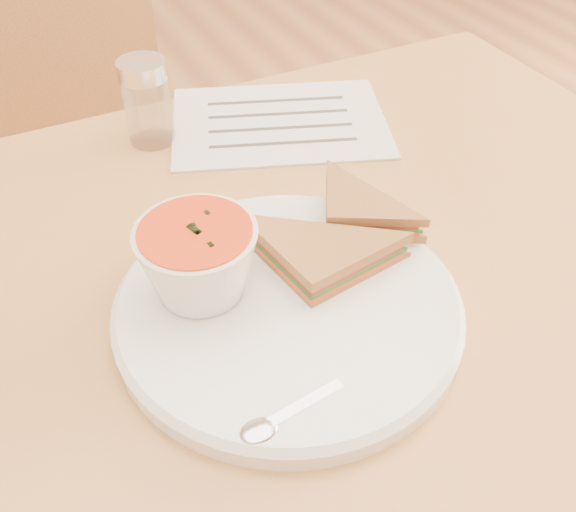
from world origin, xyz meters
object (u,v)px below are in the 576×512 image
dining_table (286,454)px  plate (288,308)px  soup_bowl (199,264)px  condiment_shaker (147,102)px  chair_far (92,187)px

dining_table → plate: (-0.03, -0.07, 0.38)m
soup_bowl → condiment_shaker: condiment_shaker is taller
plate → soup_bowl: bearing=146.0°
chair_far → dining_table: bearing=96.3°
chair_far → plate: (0.07, -0.64, 0.26)m
plate → condiment_shaker: (-0.02, 0.33, 0.04)m
soup_bowl → plate: bearing=-34.0°
dining_table → soup_bowl: soup_bowl is taller
chair_far → condiment_shaker: 0.43m
plate → soup_bowl: 0.09m
chair_far → soup_bowl: bearing=86.5°
dining_table → condiment_shaker: (-0.05, 0.26, 0.43)m
dining_table → soup_bowl: 0.44m
condiment_shaker → soup_bowl: bearing=-98.7°
dining_table → chair_far: size_ratio=1.01×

